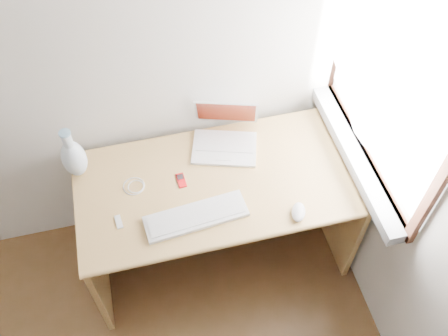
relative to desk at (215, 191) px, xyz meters
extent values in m
cube|color=white|center=(0.72, -0.14, 0.81)|extent=(0.01, 0.90, 1.00)
cube|color=gray|center=(0.66, -0.14, 0.28)|extent=(0.10, 0.96, 0.06)
cube|color=white|center=(0.64, -0.14, 0.84)|extent=(0.02, 0.84, 0.92)
cube|color=tan|center=(0.00, -0.08, 0.19)|extent=(1.36, 0.68, 0.03)
cube|color=tan|center=(-0.66, -0.08, -0.17)|extent=(0.03, 0.64, 0.69)
cube|color=tan|center=(0.66, -0.08, -0.17)|extent=(0.03, 0.64, 0.69)
cube|color=tan|center=(0.00, 0.25, -0.05)|extent=(1.30, 0.03, 0.45)
cube|color=white|center=(0.08, 0.10, 0.21)|extent=(0.37, 0.31, 0.02)
cube|color=silver|center=(0.08, 0.10, 0.22)|extent=(0.31, 0.20, 0.00)
cube|color=white|center=(0.08, 0.21, 0.32)|extent=(0.33, 0.17, 0.20)
cube|color=maroon|center=(0.08, 0.21, 0.32)|extent=(0.30, 0.15, 0.18)
cube|color=white|center=(-0.14, -0.26, 0.22)|extent=(0.48, 0.18, 0.02)
cube|color=silver|center=(-0.14, -0.26, 0.23)|extent=(0.44, 0.15, 0.00)
ellipsoid|color=white|center=(0.31, -0.35, 0.22)|extent=(0.10, 0.12, 0.04)
cube|color=#A60B0F|center=(-0.17, -0.04, 0.21)|extent=(0.04, 0.09, 0.01)
cube|color=black|center=(-0.17, -0.04, 0.21)|extent=(0.03, 0.03, 0.00)
torus|color=white|center=(-0.39, -0.02, 0.21)|extent=(0.12, 0.12, 0.01)
cube|color=white|center=(-0.49, -0.20, 0.21)|extent=(0.03, 0.07, 0.01)
ellipsoid|color=white|center=(-0.64, 0.12, 0.31)|extent=(0.11, 0.11, 0.22)
cylinder|color=white|center=(-0.64, 0.12, 0.45)|extent=(0.05, 0.05, 0.09)
cylinder|color=#82B1D0|center=(-0.64, 0.12, 0.49)|extent=(0.05, 0.05, 0.01)
camera|label=1|loc=(-0.31, -1.45, 2.13)|focal=40.00mm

